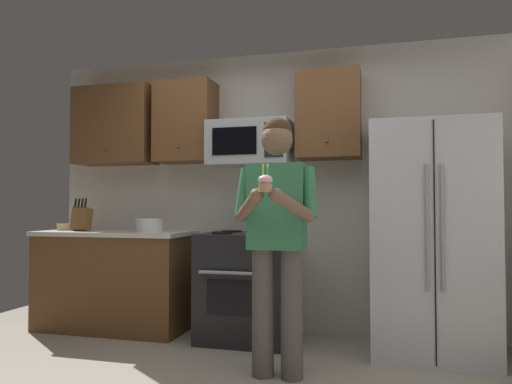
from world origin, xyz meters
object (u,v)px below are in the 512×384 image
person (277,229)px  cupcake (265,183)px  oven_range (247,286)px  microwave (250,144)px  refrigerator (429,239)px  bowl_large_white (149,225)px  knife_block (82,219)px  bowl_small_colored (64,227)px

person → cupcake: person is taller
person → cupcake: (0.00, -0.33, 0.30)m
oven_range → microwave: size_ratio=1.26×
cupcake → refrigerator: bearing=46.7°
microwave → person: 1.27m
microwave → oven_range: bearing=-90.0°
refrigerator → bowl_large_white: refrigerator is taller
oven_range → knife_block: knife_block is taller
bowl_small_colored → microwave: bearing=2.8°
oven_range → bowl_small_colored: size_ratio=6.83×
microwave → cupcake: size_ratio=4.26×
oven_range → cupcake: (0.45, -1.15, 0.83)m
knife_block → cupcake: bearing=-28.4°
refrigerator → bowl_small_colored: bearing=178.9°
bowl_large_white → oven_range: bearing=1.2°
refrigerator → knife_block: size_ratio=5.63×
oven_range → microwave: (0.00, 0.12, 1.26)m
person → cupcake: bearing=-90.0°
person → refrigerator: bearing=36.8°
oven_range → refrigerator: refrigerator is taller
refrigerator → knife_block: 3.14m
refrigerator → cupcake: size_ratio=10.35×
microwave → person: size_ratio=0.42×
person → bowl_small_colored: bearing=159.8°
oven_range → knife_block: size_ratio=2.91×
refrigerator → bowl_small_colored: (-3.37, 0.07, 0.05)m
bowl_large_white → cupcake: bearing=-39.5°
refrigerator → cupcake: (-1.05, -1.12, 0.39)m
knife_block → cupcake: size_ratio=1.84×
bowl_small_colored → cupcake: 2.63m
bowl_large_white → cupcake: size_ratio=1.48×
microwave → refrigerator: size_ratio=0.41×
bowl_small_colored → person: size_ratio=0.08×
bowl_small_colored → bowl_large_white: bearing=-2.9°
bowl_large_white → bowl_small_colored: 0.95m
knife_block → bowl_large_white: 0.71m
knife_block → person: (2.08, -0.80, -0.04)m
person → cupcake: size_ratio=10.13×
knife_block → bowl_small_colored: bearing=166.6°
microwave → knife_block: bearing=-174.8°
bowl_large_white → person: bearing=-30.3°
oven_range → person: person is taller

